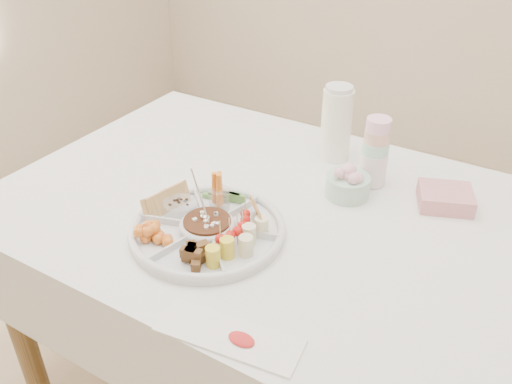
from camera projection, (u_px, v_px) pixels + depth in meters
The scene contains 14 objects.
dining_table at pixel (274, 309), 1.66m from camera, with size 1.52×1.02×0.76m, color white.
party_tray at pixel (207, 228), 1.34m from camera, with size 0.38×0.38×0.04m, color white.
bean_dip at pixel (207, 225), 1.34m from camera, with size 0.12×0.12×0.04m, color #42180E.
tortillas at pixel (258, 212), 1.36m from camera, with size 0.09×0.09×0.06m, color #A96428, non-canonical shape.
carrot_cucumber at pixel (222, 187), 1.42m from camera, with size 0.11×0.11×0.10m, color orange, non-canonical shape.
pita_raisins at pixel (174, 200), 1.40m from camera, with size 0.12×0.12×0.07m, color tan, non-canonical shape.
cherries at pixel (154, 232), 1.30m from camera, with size 0.12×0.12×0.05m, color orange, non-canonical shape.
granola_chunks at pixel (189, 256), 1.23m from camera, with size 0.09×0.09×0.04m, color brown, non-canonical shape.
banana_tomato at pixel (244, 238), 1.24m from camera, with size 0.11×0.11×0.09m, color #FAF675, non-canonical shape.
cup_stack at pixel (375, 151), 1.51m from camera, with size 0.08×0.08×0.21m, color silver.
thermos at pixel (337, 122), 1.63m from camera, with size 0.09×0.09×0.24m, color white.
flower_bowl at pixel (348, 181), 1.48m from camera, with size 0.12×0.12×0.09m, color #8DCBAE.
napkin_stack at pixel (445, 198), 1.45m from camera, with size 0.14×0.12×0.05m, color pink.
placemat at pixel (229, 335), 1.07m from camera, with size 0.30×0.10×0.01m, color white.
Camera 1 is at (0.58, -1.06, 1.57)m, focal length 38.00 mm.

